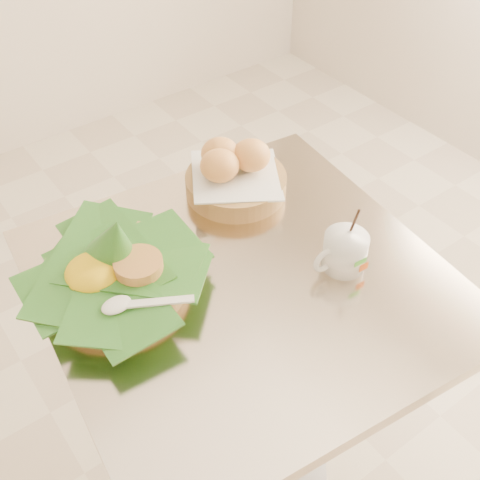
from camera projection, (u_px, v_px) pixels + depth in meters
cafe_table at (244, 352)px, 1.25m from camera, size 0.77×0.77×0.75m
rice_basket at (114, 268)px, 1.05m from camera, size 0.32×0.32×0.16m
bread_basket at (234, 174)px, 1.25m from camera, size 0.25×0.25×0.11m
coffee_mug at (344, 251)px, 1.09m from camera, size 0.11×0.08×0.14m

